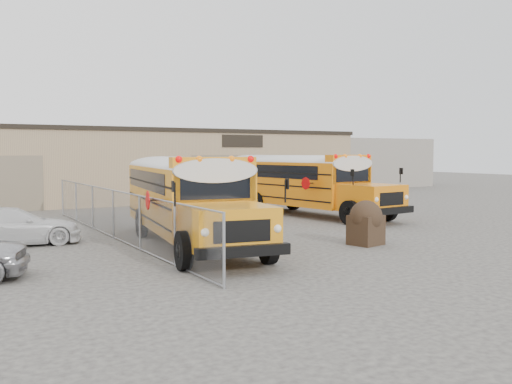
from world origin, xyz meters
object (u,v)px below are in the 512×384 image
tarp_bundle (366,222)px  car_white (12,226)px  school_bus_left (153,183)px  school_bus_right (231,175)px

tarp_bundle → car_white: 12.08m
school_bus_left → tarp_bundle: school_bus_left is taller
school_bus_left → tarp_bundle: (4.19, -9.58, -0.99)m
school_bus_left → school_bus_right: size_ratio=1.00×
tarp_bundle → school_bus_left: bearing=113.6°
school_bus_right → school_bus_left: bearing=-140.7°
school_bus_right → car_white: size_ratio=2.41×
car_white → school_bus_right: bearing=-50.7°
school_bus_left → car_white: (-6.32, -3.63, -1.13)m
school_bus_right → tarp_bundle: 15.55m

